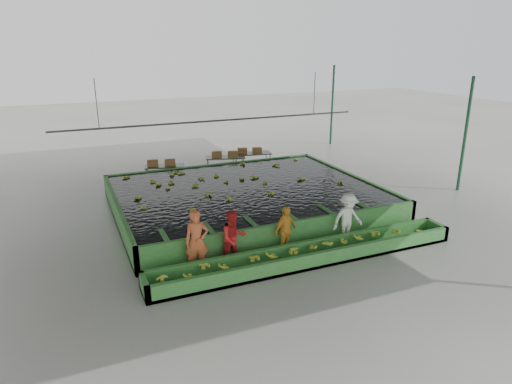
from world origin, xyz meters
name	(u,v)px	position (x,y,z in m)	size (l,w,h in m)	color
ground	(261,221)	(0.00, 0.00, 0.00)	(80.00, 80.00, 0.00)	gray
shed_roof	(262,84)	(0.00, 0.00, 5.00)	(20.00, 22.00, 0.04)	gray
shed_posts	(262,156)	(0.00, 0.00, 2.50)	(20.00, 22.00, 5.00)	#205036
flotation_tank	(246,198)	(0.00, 1.50, 0.45)	(10.00, 8.00, 0.90)	#347831
tank_water	(246,188)	(0.00, 1.50, 0.85)	(9.70, 7.70, 0.00)	black
sorting_trough	(310,255)	(0.00, -3.60, 0.25)	(10.00, 1.00, 0.50)	#347831
cableway_rail	(216,121)	(0.00, 5.00, 3.00)	(0.08, 0.08, 14.00)	#59605B
rail_hanger_left	(97,104)	(-5.00, 5.00, 4.00)	(0.04, 0.04, 2.00)	#59605B
rail_hanger_right	(314,93)	(5.00, 5.00, 4.00)	(0.04, 0.04, 2.00)	#59605B
worker_a	(197,242)	(-3.26, -2.80, 0.93)	(0.68, 0.45, 1.86)	#CC5D31
worker_b	(234,238)	(-2.14, -2.80, 0.85)	(0.82, 0.64, 1.69)	red
worker_c	(285,231)	(-0.43, -2.80, 0.79)	(0.93, 0.39, 1.58)	gold
worker_d	(348,218)	(1.86, -2.80, 0.84)	(1.09, 0.62, 1.68)	white
packing_table_left	(165,174)	(-2.17, 6.32, 0.42)	(1.83, 0.73, 0.83)	#59605B
packing_table_mid	(225,165)	(0.96, 6.63, 0.44)	(1.95, 0.78, 0.89)	#59605B
packing_table_right	(252,161)	(2.46, 6.81, 0.45)	(1.99, 0.80, 0.91)	#59605B
box_stack_left	(162,166)	(-2.31, 6.34, 0.83)	(1.29, 0.36, 0.28)	brown
box_stack_mid	(225,157)	(0.91, 6.56, 0.89)	(1.30, 0.36, 0.28)	brown
box_stack_right	(250,153)	(2.35, 6.78, 0.91)	(1.24, 0.34, 0.27)	brown
floating_bananas	(239,183)	(0.00, 2.30, 0.85)	(8.72, 5.95, 0.12)	#93AC29
trough_bananas	(310,250)	(0.00, -3.60, 0.40)	(9.28, 0.62, 0.12)	#93AC29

